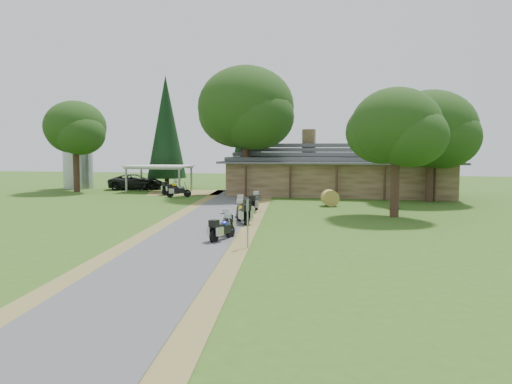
% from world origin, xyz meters
% --- Properties ---
extents(ground, '(120.00, 120.00, 0.00)m').
position_xyz_m(ground, '(0.00, 0.00, 0.00)').
color(ground, '#335417').
rests_on(ground, ground).
extents(driveway, '(51.95, 51.95, 0.00)m').
position_xyz_m(driveway, '(-0.50, 4.00, 0.00)').
color(driveway, '#4C4B4E').
rests_on(driveway, ground).
extents(lodge, '(21.40, 9.40, 4.90)m').
position_xyz_m(lodge, '(6.00, 24.00, 2.45)').
color(lodge, brown).
rests_on(lodge, ground).
extents(silo, '(3.16, 3.16, 6.39)m').
position_xyz_m(silo, '(-22.32, 25.51, 3.19)').
color(silo, gray).
rests_on(silo, ground).
extents(carport, '(6.18, 4.15, 2.66)m').
position_xyz_m(carport, '(-11.84, 23.25, 1.33)').
color(carport, white).
rests_on(carport, ground).
extents(car_white_sedan, '(3.41, 5.57, 1.73)m').
position_xyz_m(car_white_sedan, '(-15.99, 25.86, 0.86)').
color(car_white_sedan, silver).
rests_on(car_white_sedan, ground).
extents(car_dark_suv, '(4.93, 6.92, 2.44)m').
position_xyz_m(car_dark_suv, '(-15.41, 25.41, 1.22)').
color(car_dark_suv, black).
rests_on(car_dark_suv, ground).
extents(motorcycle_row_a, '(1.08, 1.85, 1.21)m').
position_xyz_m(motorcycle_row_a, '(1.81, -1.12, 0.60)').
color(motorcycle_row_a, navy).
rests_on(motorcycle_row_a, ground).
extents(motorcycle_row_b, '(1.24, 1.87, 1.22)m').
position_xyz_m(motorcycle_row_b, '(1.56, 0.61, 0.61)').
color(motorcycle_row_b, '#A4A6AB').
rests_on(motorcycle_row_b, ground).
extents(motorcycle_row_c, '(1.54, 2.01, 1.34)m').
position_xyz_m(motorcycle_row_c, '(1.46, 4.28, 0.67)').
color(motorcycle_row_c, '#BF9D08').
rests_on(motorcycle_row_c, ground).
extents(motorcycle_row_d, '(1.66, 2.12, 1.42)m').
position_xyz_m(motorcycle_row_d, '(1.02, 6.24, 0.71)').
color(motorcycle_row_d, orange).
rests_on(motorcycle_row_d, ground).
extents(motorcycle_row_e, '(0.69, 1.98, 1.34)m').
position_xyz_m(motorcycle_row_e, '(0.95, 9.79, 0.67)').
color(motorcycle_row_e, black).
rests_on(motorcycle_row_e, ground).
extents(motorcycle_carport_a, '(1.38, 2.18, 1.42)m').
position_xyz_m(motorcycle_carport_a, '(-9.48, 20.47, 0.71)').
color(motorcycle_carport_a, yellow).
rests_on(motorcycle_carport_a, ground).
extents(motorcycle_carport_b, '(2.03, 1.49, 1.34)m').
position_xyz_m(motorcycle_carport_b, '(-7.87, 18.24, 0.67)').
color(motorcycle_carport_b, slate).
rests_on(motorcycle_carport_b, ground).
extents(person_a, '(0.66, 0.62, 1.89)m').
position_xyz_m(person_a, '(10.50, 12.19, 0.94)').
color(person_a, navy).
rests_on(person_a, ground).
extents(person_b, '(0.73, 0.65, 2.12)m').
position_xyz_m(person_b, '(10.49, 13.63, 1.06)').
color(person_b, navy).
rests_on(person_b, ground).
extents(hay_bale, '(1.47, 1.40, 1.23)m').
position_xyz_m(hay_bale, '(5.82, 14.28, 0.62)').
color(hay_bale, olive).
rests_on(hay_bale, ground).
extents(sign_post, '(0.39, 0.06, 2.14)m').
position_xyz_m(sign_post, '(3.40, -2.64, 1.07)').
color(sign_post, gray).
rests_on(sign_post, ground).
extents(oak_lodge_left, '(8.73, 8.73, 13.06)m').
position_xyz_m(oak_lodge_left, '(-2.27, 20.76, 6.53)').
color(oak_lodge_left, '#173810').
rests_on(oak_lodge_left, ground).
extents(oak_lodge_right, '(7.40, 7.40, 9.58)m').
position_xyz_m(oak_lodge_right, '(13.51, 19.16, 4.79)').
color(oak_lodge_right, '#173810').
rests_on(oak_lodge_right, ground).
extents(oak_driveway, '(5.68, 5.68, 9.31)m').
position_xyz_m(oak_driveway, '(10.24, 9.13, 4.66)').
color(oak_driveway, '#173810').
rests_on(oak_driveway, ground).
extents(oak_silo, '(6.08, 6.08, 10.51)m').
position_xyz_m(oak_silo, '(-19.98, 21.42, 5.25)').
color(oak_silo, '#173810').
rests_on(oak_silo, ground).
extents(cedar_near, '(3.78, 3.78, 12.95)m').
position_xyz_m(cedar_near, '(-3.78, 27.89, 6.47)').
color(cedar_near, black).
rests_on(cedar_near, ground).
extents(cedar_far, '(4.25, 4.25, 12.29)m').
position_xyz_m(cedar_far, '(-13.02, 28.02, 6.15)').
color(cedar_far, black).
rests_on(cedar_far, ground).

